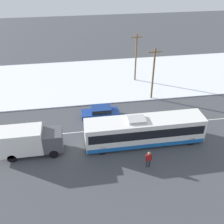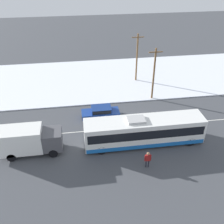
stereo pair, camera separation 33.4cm
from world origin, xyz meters
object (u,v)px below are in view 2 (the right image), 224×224
box_truck (28,140)px  utility_pole_roadside (154,74)px  city_bus (144,131)px  utility_pole_snowlot (137,57)px  pedestrian_at_stop (148,158)px  sedan_car (101,112)px

box_truck → utility_pole_roadside: (15.27, 9.09, 2.14)m
city_bus → utility_pole_snowlot: utility_pole_snowlot is taller
city_bus → pedestrian_at_stop: size_ratio=6.96×
sedan_car → utility_pole_snowlot: size_ratio=0.62×
utility_pole_roadside → sedan_car: bearing=-154.2°
city_bus → box_truck: (-11.75, 0.13, 0.08)m
city_bus → utility_pole_roadside: (3.52, 9.22, 2.21)m
city_bus → utility_pole_snowlot: size_ratio=1.69×
box_truck → utility_pole_roadside: utility_pole_roadside is taller
pedestrian_at_stop → sedan_car: bearing=110.2°
box_truck → pedestrian_at_stop: 11.85m
utility_pole_snowlot → box_truck: bearing=-133.6°
box_truck → sedan_car: box_truck is taller
box_truck → sedan_car: (7.82, 5.49, -0.85)m
pedestrian_at_stop → utility_pole_snowlot: size_ratio=0.24×
sedan_car → utility_pole_roadside: utility_pole_roadside is taller
city_bus → pedestrian_at_stop: city_bus is taller
pedestrian_at_stop → utility_pole_snowlot: (3.15, 18.83, 2.76)m
city_bus → sedan_car: 6.90m
pedestrian_at_stop → utility_pole_snowlot: bearing=80.5°
utility_pole_roadside → city_bus: bearing=-110.9°
sedan_car → utility_pole_snowlot: 12.01m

